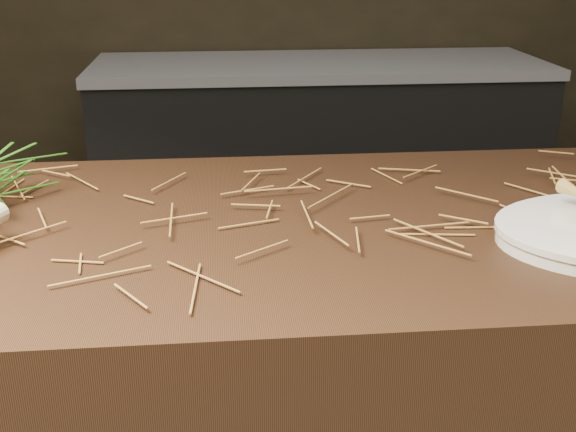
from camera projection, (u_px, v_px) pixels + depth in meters
name	position (u px, v px, depth m)	size (l,w,h in m)	color
back_counter	(318.00, 161.00, 3.06)	(1.82, 0.62, 0.84)	black
straw_bedding	(293.00, 214.00, 1.11)	(1.40, 0.60, 0.02)	#AC7333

